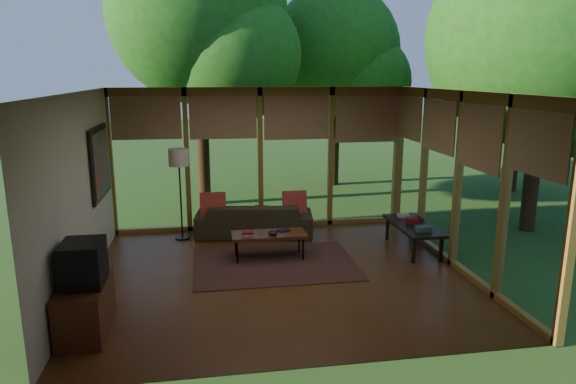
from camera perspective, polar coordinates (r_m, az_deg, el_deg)
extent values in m
plane|color=brown|center=(7.78, -0.92, -9.20)|extent=(5.50, 5.50, 0.00)
plane|color=silver|center=(7.20, -0.99, 11.10)|extent=(5.50, 5.50, 0.00)
cube|color=silver|center=(7.50, -22.23, -0.22)|extent=(0.04, 5.00, 2.70)
cube|color=silver|center=(5.00, 3.24, -5.59)|extent=(5.50, 0.04, 2.70)
cube|color=olive|center=(9.81, -3.08, 3.68)|extent=(5.50, 0.12, 2.70)
cube|color=olive|center=(8.22, 18.37, 1.20)|extent=(0.12, 5.00, 2.70)
plane|color=#2C5921|center=(17.87, 21.29, 2.64)|extent=(40.00, 40.00, 0.00)
cylinder|color=#352313|center=(11.74, -9.68, 11.70)|extent=(0.28, 0.28, 5.41)
sphere|color=#145012|center=(11.81, -9.97, 19.00)|extent=(3.88, 3.88, 3.88)
cylinder|color=#352313|center=(13.82, 5.13, 10.11)|extent=(0.28, 0.28, 4.49)
sphere|color=#145012|center=(13.82, 5.24, 15.29)|extent=(3.36, 3.36, 3.36)
cylinder|color=#352313|center=(10.50, 25.49, 8.27)|extent=(0.28, 0.28, 4.60)
sphere|color=#145012|center=(10.50, 26.19, 15.20)|extent=(4.00, 4.00, 4.00)
cylinder|color=#352313|center=(14.06, 23.16, 7.32)|extent=(0.28, 0.28, 3.59)
sphere|color=#145012|center=(14.01, 23.53, 11.37)|extent=(2.84, 2.84, 2.84)
cube|color=brown|center=(8.19, -1.49, -7.97)|extent=(2.53, 1.79, 0.01)
imported|color=#36301B|center=(9.53, -3.77, -3.02)|extent=(2.22, 1.11, 0.62)
cube|color=maroon|center=(9.37, -8.34, -1.51)|extent=(0.46, 0.25, 0.49)
cube|color=maroon|center=(9.51, 0.74, -1.23)|extent=(0.44, 0.23, 0.46)
cube|color=beige|center=(8.23, -4.52, -4.72)|extent=(0.19, 0.14, 0.03)
cube|color=maroon|center=(8.22, -4.52, -4.51)|extent=(0.19, 0.15, 0.03)
cube|color=black|center=(8.42, -0.51, -4.27)|extent=(0.22, 0.19, 0.03)
ellipsoid|color=black|center=(8.22, -1.70, -4.56)|extent=(0.16, 0.16, 0.07)
cube|color=#5B2D19|center=(6.51, -21.58, -11.91)|extent=(0.50, 1.00, 0.60)
cube|color=black|center=(6.30, -21.82, -7.36)|extent=(0.45, 0.55, 0.50)
cube|color=#376156|center=(8.59, 14.81, -3.97)|extent=(0.23, 0.17, 0.08)
cube|color=maroon|center=(8.98, 13.65, -3.12)|extent=(0.24, 0.20, 0.09)
cube|color=beige|center=(9.34, 12.70, -2.56)|extent=(0.22, 0.18, 0.05)
cylinder|color=black|center=(9.60, -11.63, -5.00)|extent=(0.26, 0.26, 0.03)
cylinder|color=black|center=(9.39, -11.84, -0.50)|extent=(0.03, 0.03, 1.52)
cylinder|color=beige|center=(9.25, -12.05, 3.78)|extent=(0.36, 0.36, 0.30)
cube|color=#5B2D19|center=(8.32, -2.13, -4.77)|extent=(1.20, 0.50, 0.05)
cylinder|color=black|center=(8.18, -5.67, -6.73)|extent=(0.03, 0.03, 0.38)
cylinder|color=black|center=(8.30, 1.69, -6.36)|extent=(0.03, 0.03, 0.38)
cylinder|color=black|center=(8.51, -5.83, -5.92)|extent=(0.03, 0.03, 0.38)
cylinder|color=black|center=(8.64, 1.24, -5.57)|extent=(0.03, 0.03, 0.38)
cube|color=black|center=(8.96, 13.75, -3.65)|extent=(0.60, 1.40, 0.05)
cube|color=black|center=(8.41, 13.80, -6.39)|extent=(0.05, 0.05, 0.40)
cube|color=black|center=(8.60, 16.64, -6.13)|extent=(0.05, 0.05, 0.40)
cube|color=black|center=(9.47, 10.99, -4.04)|extent=(0.05, 0.05, 0.40)
cube|color=black|center=(9.64, 13.56, -3.87)|extent=(0.05, 0.05, 0.40)
cube|color=black|center=(8.80, -20.20, 3.12)|extent=(0.05, 1.35, 1.15)
cube|color=#176369|center=(8.79, -20.01, 3.13)|extent=(0.02, 1.20, 1.00)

